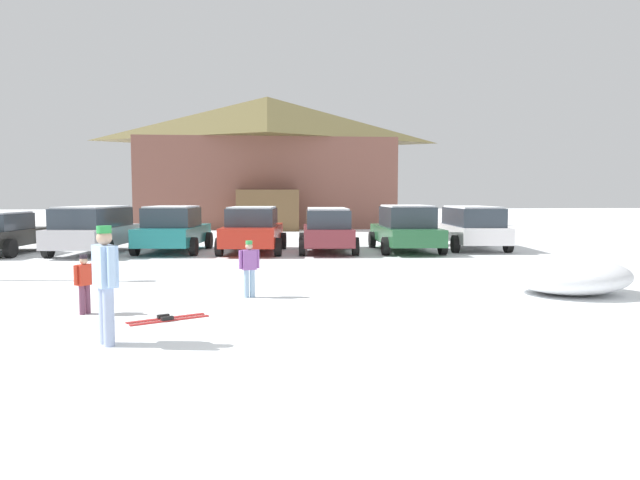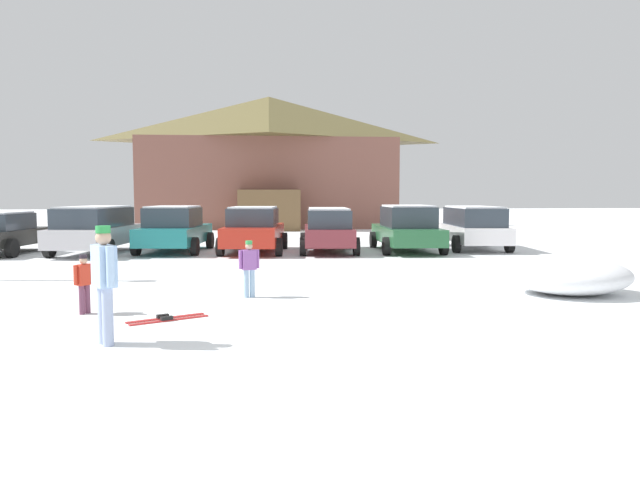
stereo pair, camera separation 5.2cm
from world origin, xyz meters
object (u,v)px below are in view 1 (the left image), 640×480
at_px(parked_black_sedan, 0,232).
at_px(skier_adult_in_blue_parka, 105,278).
at_px(ski_lodge, 267,161).
at_px(parked_red_sedan, 253,229).
at_px(pair_of_skis, 167,319).
at_px(parked_silver_wagon, 94,228).
at_px(skier_child_in_red_jacket, 84,281).
at_px(parked_white_suv, 472,226).
at_px(parked_maroon_van, 327,228).
at_px(plowed_snow_pile, 570,275).
at_px(parked_teal_hatchback, 173,229).
at_px(skier_child_in_purple_jacket, 249,265).
at_px(parked_green_coupe, 406,228).

distance_m(parked_black_sedan, skier_adult_in_blue_parka, 14.79).
bearing_deg(ski_lodge, parked_red_sedan, -91.75).
distance_m(parked_black_sedan, pair_of_skis, 13.78).
bearing_deg(parked_silver_wagon, skier_child_in_red_jacket, -74.54).
bearing_deg(parked_white_suv, parked_maroon_van, -173.72).
bearing_deg(skier_adult_in_blue_parka, ski_lodge, 85.79).
relative_size(parked_silver_wagon, plowed_snow_pile, 1.89).
height_order(parked_black_sedan, parked_teal_hatchback, parked_teal_hatchback).
bearing_deg(parked_white_suv, parked_silver_wagon, -178.15).
bearing_deg(skier_child_in_purple_jacket, parked_white_suv, 49.78).
bearing_deg(parked_teal_hatchback, parked_maroon_van, -4.80).
distance_m(parked_teal_hatchback, parked_green_coupe, 8.57).
xyz_separation_m(parked_silver_wagon, parked_teal_hatchback, (2.72, 0.30, -0.06)).
bearing_deg(parked_black_sedan, parked_silver_wagon, -1.63).
bearing_deg(skier_child_in_red_jacket, parked_silver_wagon, 105.46).
bearing_deg(parked_teal_hatchback, plowed_snow_pile, -44.98).
height_order(parked_silver_wagon, skier_child_in_red_jacket, parked_silver_wagon).
height_order(ski_lodge, parked_white_suv, ski_lodge).
distance_m(parked_black_sedan, parked_red_sedan, 8.88).
xyz_separation_m(parked_black_sedan, skier_child_in_red_jacket, (6.21, -10.77, -0.18)).
distance_m(parked_black_sedan, parked_silver_wagon, 3.26).
distance_m(parked_white_suv, skier_child_in_red_jacket, 15.70).
distance_m(parked_maroon_van, skier_child_in_purple_jacket, 9.47).
distance_m(parked_red_sedan, parked_green_coupe, 5.65).
xyz_separation_m(ski_lodge, parked_red_sedan, (-0.54, -17.76, -3.53)).
bearing_deg(skier_adult_in_blue_parka, skier_child_in_red_jacket, 114.07).
relative_size(parked_teal_hatchback, skier_child_in_red_jacket, 4.25).
relative_size(parked_teal_hatchback, pair_of_skis, 3.39).
height_order(parked_silver_wagon, pair_of_skis, parked_silver_wagon).
height_order(parked_white_suv, skier_child_in_purple_jacket, parked_white_suv).
xyz_separation_m(parked_silver_wagon, parked_white_suv, (14.02, 0.45, -0.02)).
bearing_deg(parked_maroon_van, skier_child_in_purple_jacket, -105.63).
relative_size(ski_lodge, parked_black_sedan, 3.91).
bearing_deg(parked_black_sedan, parked_green_coupe, -0.85).
bearing_deg(plowed_snow_pile, ski_lodge, 103.19).
xyz_separation_m(parked_teal_hatchback, skier_child_in_red_jacket, (0.24, -10.98, -0.26)).
height_order(parked_teal_hatchback, plowed_snow_pile, parked_teal_hatchback).
relative_size(ski_lodge, skier_child_in_red_jacket, 15.79).
bearing_deg(skier_adult_in_blue_parka, parked_green_coupe, 59.95).
height_order(parked_black_sedan, skier_child_in_purple_jacket, parked_black_sedan).
bearing_deg(parked_red_sedan, skier_child_in_red_jacket, -104.22).
bearing_deg(parked_silver_wagon, parked_red_sedan, -1.42).
distance_m(parked_silver_wagon, parked_red_sedan, 5.63).
xyz_separation_m(parked_black_sedan, plowed_snow_pile, (15.77, -9.59, -0.38)).
bearing_deg(parked_red_sedan, parked_silver_wagon, 178.58).
bearing_deg(pair_of_skis, parked_maroon_van, 70.89).
height_order(ski_lodge, parked_silver_wagon, ski_lodge).
relative_size(parked_silver_wagon, parked_teal_hatchback, 1.08).
height_order(parked_silver_wagon, parked_teal_hatchback, same).
height_order(parked_white_suv, plowed_snow_pile, parked_white_suv).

